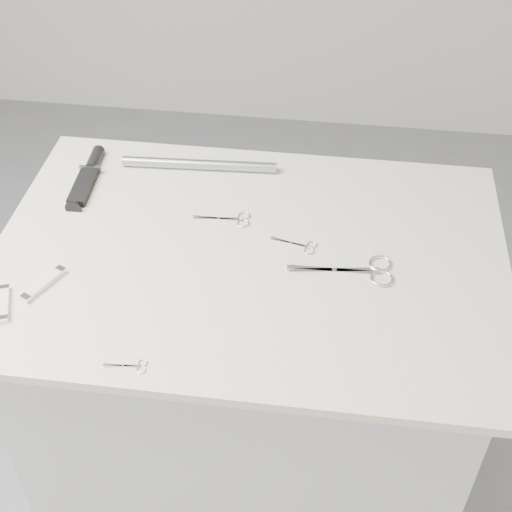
# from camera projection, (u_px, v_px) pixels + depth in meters

# --- Properties ---
(ground) EXTENTS (4.00, 4.00, 0.01)m
(ground) POSITION_uv_depth(u_px,v_px,m) (251.00, 496.00, 2.01)
(ground) COLOR gray
(ground) RESTS_ON ground
(plinth) EXTENTS (0.90, 0.60, 0.90)m
(plinth) POSITION_uv_depth(u_px,v_px,m) (250.00, 398.00, 1.70)
(plinth) COLOR silver
(plinth) RESTS_ON ground
(display_board) EXTENTS (1.00, 0.70, 0.02)m
(display_board) POSITION_uv_depth(u_px,v_px,m) (249.00, 256.00, 1.39)
(display_board) COLOR beige
(display_board) RESTS_ON plinth
(large_shears) EXTENTS (0.20, 0.09, 0.01)m
(large_shears) POSITION_uv_depth(u_px,v_px,m) (364.00, 271.00, 1.34)
(large_shears) COLOR silver
(large_shears) RESTS_ON display_board
(embroidery_scissors_a) EXTENTS (0.12, 0.05, 0.00)m
(embroidery_scissors_a) POSITION_uv_depth(u_px,v_px,m) (232.00, 219.00, 1.46)
(embroidery_scissors_a) COLOR silver
(embroidery_scissors_a) RESTS_ON display_board
(embroidery_scissors_b) EXTENTS (0.09, 0.04, 0.00)m
(embroidery_scissors_b) POSITION_uv_depth(u_px,v_px,m) (301.00, 245.00, 1.40)
(embroidery_scissors_b) COLOR silver
(embroidery_scissors_b) RESTS_ON display_board
(tiny_scissors) EXTENTS (0.07, 0.03, 0.00)m
(tiny_scissors) POSITION_uv_depth(u_px,v_px,m) (132.00, 366.00, 1.17)
(tiny_scissors) COLOR silver
(tiny_scissors) RESTS_ON display_board
(sheathed_knife) EXTENTS (0.05, 0.20, 0.03)m
(sheathed_knife) POSITION_uv_depth(u_px,v_px,m) (89.00, 174.00, 1.56)
(sheathed_knife) COLOR black
(sheathed_knife) RESTS_ON display_board
(pocket_knife_a) EXTENTS (0.06, 0.10, 0.01)m
(pocket_knife_a) POSITION_uv_depth(u_px,v_px,m) (44.00, 284.00, 1.31)
(pocket_knife_a) COLOR #EDE5CF
(pocket_knife_a) RESTS_ON display_board
(pocket_knife_b) EXTENTS (0.05, 0.09, 0.01)m
(pocket_knife_b) POSITION_uv_depth(u_px,v_px,m) (4.00, 304.00, 1.27)
(pocket_knife_b) COLOR #EDE5CF
(pocket_knife_b) RESTS_ON display_board
(metal_rail) EXTENTS (0.35, 0.04, 0.02)m
(metal_rail) POSITION_uv_depth(u_px,v_px,m) (199.00, 164.00, 1.58)
(metal_rail) COLOR gray
(metal_rail) RESTS_ON display_board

